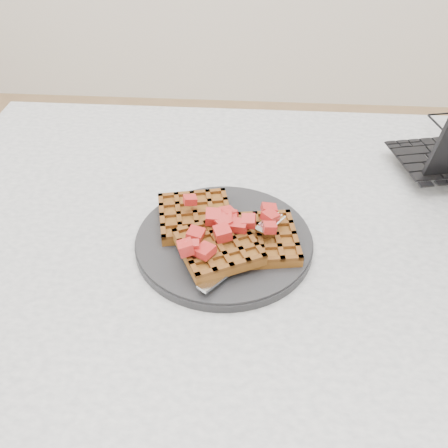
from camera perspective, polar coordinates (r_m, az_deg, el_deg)
name	(u,v)px	position (r m, az deg, el deg)	size (l,w,h in m)	color
table	(291,288)	(0.82, 7.63, -7.24)	(1.20, 0.80, 0.75)	silver
plate	(224,241)	(0.71, 0.00, -1.98)	(0.25, 0.25, 0.02)	black
waffles	(224,233)	(0.70, -0.01, -1.00)	(0.22, 0.20, 0.03)	brown
strawberry_pile	(224,216)	(0.69, 0.00, 0.90)	(0.15, 0.15, 0.02)	#970B0B
fork	(249,251)	(0.68, 2.84, -3.15)	(0.02, 0.18, 0.02)	silver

